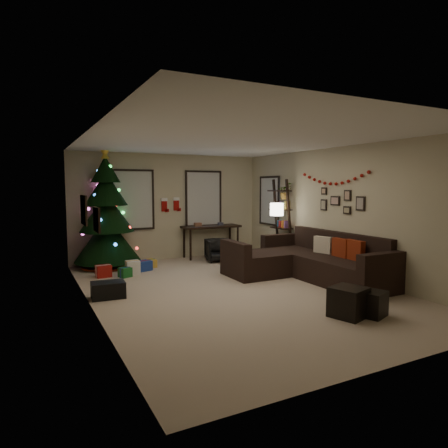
# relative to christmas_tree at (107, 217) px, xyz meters

# --- Properties ---
(floor) EXTENTS (7.00, 7.00, 0.00)m
(floor) POSITION_rel_christmas_tree_xyz_m (1.66, -3.15, -1.16)
(floor) COLOR #BFA891
(floor) RESTS_ON ground
(ceiling) EXTENTS (7.00, 7.00, 0.00)m
(ceiling) POSITION_rel_christmas_tree_xyz_m (1.66, -3.15, 1.54)
(ceiling) COLOR white
(ceiling) RESTS_ON floor
(wall_back) EXTENTS (5.00, 0.00, 5.00)m
(wall_back) POSITION_rel_christmas_tree_xyz_m (1.66, 0.35, 0.19)
(wall_back) COLOR #C1B593
(wall_back) RESTS_ON floor
(wall_front) EXTENTS (5.00, 0.00, 5.00)m
(wall_front) POSITION_rel_christmas_tree_xyz_m (1.66, -6.65, 0.19)
(wall_front) COLOR #C1B593
(wall_front) RESTS_ON floor
(wall_left) EXTENTS (0.00, 7.00, 7.00)m
(wall_left) POSITION_rel_christmas_tree_xyz_m (-0.84, -3.15, 0.19)
(wall_left) COLOR #C1B593
(wall_left) RESTS_ON floor
(wall_right) EXTENTS (0.00, 7.00, 7.00)m
(wall_right) POSITION_rel_christmas_tree_xyz_m (4.16, -3.15, 0.19)
(wall_right) COLOR #C1B593
(wall_right) RESTS_ON floor
(window_back_left) EXTENTS (1.05, 0.06, 1.50)m
(window_back_left) POSITION_rel_christmas_tree_xyz_m (0.71, 0.32, 0.39)
(window_back_left) COLOR #728CB2
(window_back_left) RESTS_ON wall_back
(window_back_right) EXTENTS (1.05, 0.06, 1.50)m
(window_back_right) POSITION_rel_christmas_tree_xyz_m (2.61, 0.32, 0.39)
(window_back_right) COLOR #728CB2
(window_back_right) RESTS_ON wall_back
(window_right_wall) EXTENTS (0.06, 0.90, 1.30)m
(window_right_wall) POSITION_rel_christmas_tree_xyz_m (4.13, -0.60, 0.34)
(window_right_wall) COLOR #728CB2
(window_right_wall) RESTS_ON wall_right
(christmas_tree) EXTENTS (1.51, 1.51, 2.81)m
(christmas_tree) POSITION_rel_christmas_tree_xyz_m (0.00, 0.00, 0.00)
(christmas_tree) COLOR black
(christmas_tree) RESTS_ON floor
(presents) EXTENTS (1.43, 1.01, 0.30)m
(presents) POSITION_rel_christmas_tree_xyz_m (0.33, -0.93, -1.04)
(presents) COLOR maroon
(presents) RESTS_ON floor
(sofa) EXTENTS (2.19, 3.15, 0.94)m
(sofa) POSITION_rel_christmas_tree_xyz_m (3.45, -3.02, -0.85)
(sofa) COLOR black
(sofa) RESTS_ON floor
(pillow_red_a) EXTENTS (0.14, 0.45, 0.45)m
(pillow_red_a) POSITION_rel_christmas_tree_xyz_m (3.87, -3.89, -0.52)
(pillow_red_a) COLOR maroon
(pillow_red_a) RESTS_ON sofa
(pillow_red_b) EXTENTS (0.14, 0.43, 0.42)m
(pillow_red_b) POSITION_rel_christmas_tree_xyz_m (3.87, -3.53, -0.52)
(pillow_red_b) COLOR maroon
(pillow_red_b) RESTS_ON sofa
(pillow_cream) EXTENTS (0.22, 0.42, 0.40)m
(pillow_cream) POSITION_rel_christmas_tree_xyz_m (3.87, -3.01, -0.53)
(pillow_cream) COLOR beige
(pillow_cream) RESTS_ON sofa
(ottoman_near) EXTENTS (0.57, 0.57, 0.44)m
(ottoman_near) POSITION_rel_christmas_tree_xyz_m (2.40, -5.24, -0.95)
(ottoman_near) COLOR black
(ottoman_near) RESTS_ON floor
(ottoman_far) EXTENTS (0.50, 0.50, 0.37)m
(ottoman_far) POSITION_rel_christmas_tree_xyz_m (2.72, -5.35, -0.98)
(ottoman_far) COLOR black
(ottoman_far) RESTS_ON floor
(desk) EXTENTS (1.56, 0.56, 0.84)m
(desk) POSITION_rel_christmas_tree_xyz_m (2.72, 0.07, -0.42)
(desk) COLOR black
(desk) RESTS_ON floor
(desk_chair) EXTENTS (0.66, 0.63, 0.57)m
(desk_chair) POSITION_rel_christmas_tree_xyz_m (2.61, -0.58, -0.88)
(desk_chair) COLOR black
(desk_chair) RESTS_ON floor
(bookshelf) EXTENTS (0.30, 0.60, 2.06)m
(bookshelf) POSITION_rel_christmas_tree_xyz_m (3.96, -1.40, -0.17)
(bookshelf) COLOR black
(bookshelf) RESTS_ON floor
(potted_plant) EXTENTS (0.58, 0.55, 0.52)m
(potted_plant) POSITION_rel_christmas_tree_xyz_m (3.96, -1.50, 0.66)
(potted_plant) COLOR #4C4C4C
(potted_plant) RESTS_ON bookshelf
(floor_lamp) EXTENTS (0.31, 0.31, 1.49)m
(floor_lamp) POSITION_rel_christmas_tree_xyz_m (3.61, -1.67, 0.08)
(floor_lamp) COLOR black
(floor_lamp) RESTS_ON floor
(art_map) EXTENTS (0.04, 0.60, 0.50)m
(art_map) POSITION_rel_christmas_tree_xyz_m (-0.82, -2.41, 0.32)
(art_map) COLOR black
(art_map) RESTS_ON wall_left
(art_abstract) EXTENTS (0.04, 0.45, 0.35)m
(art_abstract) POSITION_rel_christmas_tree_xyz_m (-0.82, -3.67, 0.26)
(art_abstract) COLOR black
(art_abstract) RESTS_ON wall_left
(gallery) EXTENTS (0.03, 1.25, 0.54)m
(gallery) POSITION_rel_christmas_tree_xyz_m (4.14, -3.22, 0.41)
(gallery) COLOR black
(gallery) RESTS_ON wall_right
(garland) EXTENTS (0.08, 1.90, 0.30)m
(garland) POSITION_rel_christmas_tree_xyz_m (4.11, -3.00, 0.89)
(garland) COLOR #A5140C
(garland) RESTS_ON wall_right
(stocking_left) EXTENTS (0.20, 0.05, 0.36)m
(stocking_left) POSITION_rel_christmas_tree_xyz_m (1.52, 0.33, 0.25)
(stocking_left) COLOR #990F0C
(stocking_left) RESTS_ON wall_back
(stocking_right) EXTENTS (0.20, 0.05, 0.36)m
(stocking_right) POSITION_rel_christmas_tree_xyz_m (1.85, 0.33, 0.26)
(stocking_right) COLOR #990F0C
(stocking_right) RESTS_ON wall_back
(storage_bin) EXTENTS (0.58, 0.41, 0.28)m
(storage_bin) POSITION_rel_christmas_tree_xyz_m (-0.51, -2.66, -1.03)
(storage_bin) COLOR black
(storage_bin) RESTS_ON floor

